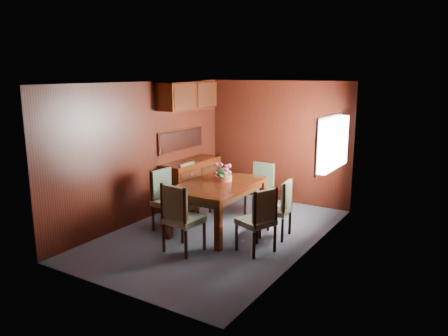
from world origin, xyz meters
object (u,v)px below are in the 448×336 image
Objects in this scene: chair_right_near at (259,217)px; flower_centerpiece at (223,172)px; chair_left_near at (167,196)px; dining_table at (218,190)px; sideboard at (191,183)px; chair_head at (180,215)px.

flower_centerpiece is (-1.05, 0.71, 0.39)m from chair_right_near.
flower_centerpiece is (0.70, 0.63, 0.37)m from chair_left_near.
chair_left_near is at bearing -151.08° from dining_table.
flower_centerpiece reaches higher than dining_table.
chair_right_near is 3.13× the size of flower_centerpiece.
sideboard is 1.43× the size of chair_right_near.
chair_head reaches higher than sideboard.
chair_left_near is at bearing -137.87° from flower_centerpiece.
chair_head is (0.06, -1.11, -0.10)m from dining_table.
sideboard is 1.37m from flower_centerpiece.
chair_left_near is (0.42, -1.26, 0.12)m from sideboard.
chair_left_near is 1.03m from chair_head.
chair_right_near is at bearing -34.18° from flower_centerpiece.
dining_table is at bearing -83.30° from flower_centerpiece.
chair_right_near is 1.13m from chair_head.
chair_left_near reaches higher than chair_right_near.
flower_centerpiece reaches higher than sideboard.
chair_left_near is at bearing 143.88° from chair_head.
chair_head is (0.78, -0.67, 0.01)m from chair_left_near.
chair_left_near reaches higher than sideboard.
flower_centerpiece reaches higher than chair_right_near.
sideboard is at bearing 150.80° from flower_centerpiece.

